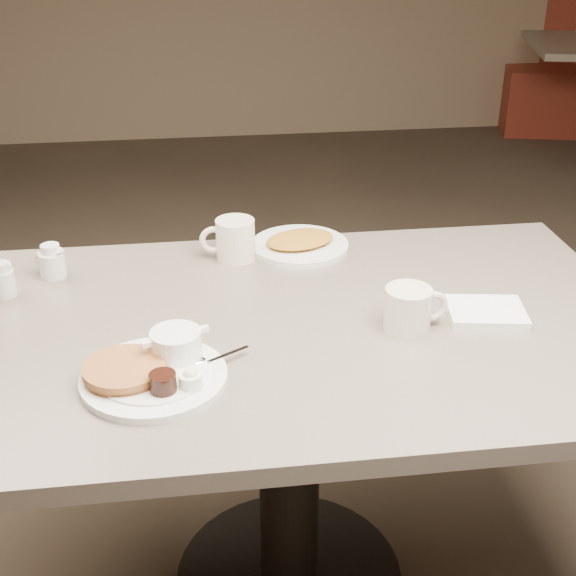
{
  "coord_description": "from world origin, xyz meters",
  "views": [
    {
      "loc": [
        -0.19,
        -1.39,
        1.55
      ],
      "look_at": [
        0.0,
        0.02,
        0.82
      ],
      "focal_mm": 48.53,
      "sensor_mm": 36.0,
      "label": 1
    }
  ],
  "objects": [
    {
      "name": "diner_table",
      "position": [
        0.0,
        0.0,
        0.58
      ],
      "size": [
        1.5,
        0.9,
        0.75
      ],
      "color": "slate",
      "rests_on": "ground"
    },
    {
      "name": "coffee_mug_far",
      "position": [
        -0.09,
        0.33,
        0.8
      ],
      "size": [
        0.14,
        0.1,
        0.1
      ],
      "color": "white",
      "rests_on": "diner_table"
    },
    {
      "name": "creamer_right",
      "position": [
        -0.51,
        0.29,
        0.79
      ],
      "size": [
        0.08,
        0.07,
        0.08
      ],
      "color": "white",
      "rests_on": "diner_table"
    },
    {
      "name": "main_plate",
      "position": [
        -0.27,
        -0.17,
        0.77
      ],
      "size": [
        0.36,
        0.35,
        0.07
      ],
      "color": "white",
      "rests_on": "diner_table"
    },
    {
      "name": "coffee_mug_near",
      "position": [
        0.24,
        -0.06,
        0.8
      ],
      "size": [
        0.14,
        0.1,
        0.09
      ],
      "color": "white",
      "rests_on": "diner_table"
    },
    {
      "name": "napkin",
      "position": [
        0.41,
        -0.03,
        0.76
      ],
      "size": [
        0.18,
        0.15,
        0.02
      ],
      "color": "white",
      "rests_on": "diner_table"
    },
    {
      "name": "hash_plate",
      "position": [
        0.08,
        0.37,
        0.76
      ],
      "size": [
        0.31,
        0.31,
        0.04
      ],
      "color": "white",
      "rests_on": "diner_table"
    },
    {
      "name": "creamer_left",
      "position": [
        -0.61,
        0.2,
        0.79
      ],
      "size": [
        0.07,
        0.07,
        0.08
      ],
      "color": "silver",
      "rests_on": "diner_table"
    }
  ]
}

